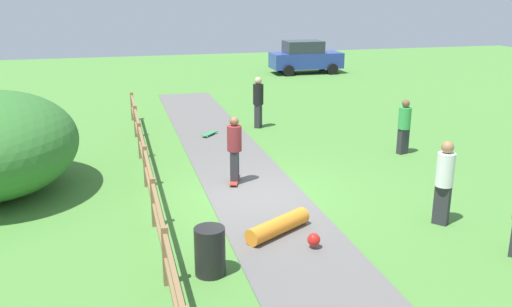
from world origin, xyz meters
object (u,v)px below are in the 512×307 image
at_px(skater_fallen, 281,227).
at_px(bystander_black, 258,100).
at_px(parked_car_blue, 305,57).
at_px(skater_riding, 234,146).
at_px(skateboard_loose, 210,134).
at_px(bystander_white, 444,179).
at_px(trash_bin, 210,251).
at_px(bystander_green, 404,124).

relative_size(skater_fallen, bystander_black, 0.85).
bearing_deg(parked_car_blue, skater_riding, -114.75).
xyz_separation_m(skater_riding, bystander_black, (2.15, 5.72, 0.03)).
bearing_deg(skater_fallen, skateboard_loose, 90.21).
height_order(skateboard_loose, bystander_white, bystander_white).
distance_m(skater_riding, skater_fallen, 3.51).
height_order(trash_bin, parked_car_blue, parked_car_blue).
relative_size(skater_riding, skateboard_loose, 2.41).
distance_m(skateboard_loose, bystander_white, 9.42).
height_order(bystander_black, bystander_green, bystander_black).
height_order(skateboard_loose, bystander_black, bystander_black).
bearing_deg(bystander_white, bystander_green, 69.97).
distance_m(trash_bin, bystander_green, 9.30).
bearing_deg(bystander_green, skater_fallen, -138.68).
bearing_deg(skater_riding, bystander_green, 13.54).
distance_m(bystander_black, bystander_white, 9.54).
bearing_deg(bystander_black, bystander_white, -80.01).
distance_m(bystander_white, bystander_green, 5.37).
height_order(trash_bin, bystander_white, bystander_white).
bearing_deg(bystander_green, skater_riding, -166.46).
distance_m(bystander_white, parked_car_blue, 22.08).
relative_size(trash_bin, bystander_white, 0.48).
height_order(trash_bin, bystander_black, bystander_black).
height_order(skater_riding, skater_fallen, skater_riding).
bearing_deg(bystander_green, trash_bin, -140.01).
bearing_deg(skateboard_loose, trash_bin, -99.90).
bearing_deg(skateboard_loose, skater_riding, -92.27).
bearing_deg(bystander_green, bystander_white, -110.03).
bearing_deg(skater_fallen, bystander_green, 41.32).
height_order(trash_bin, skateboard_loose, trash_bin).
xyz_separation_m(skateboard_loose, bystander_black, (1.95, 0.75, 0.96)).
relative_size(skateboard_loose, bystander_white, 0.39).
bearing_deg(bystander_green, bystander_black, 128.72).
bearing_deg(bystander_white, parked_car_blue, 78.33).
relative_size(skater_riding, bystander_white, 0.95).
xyz_separation_m(skater_riding, parked_car_blue, (8.27, 17.94, -0.06)).
distance_m(trash_bin, skateboard_loose, 9.72).
bearing_deg(skater_riding, bystander_white, -44.07).
relative_size(trash_bin, bystander_green, 0.53).
relative_size(skater_riding, bystander_green, 1.05).
xyz_separation_m(skater_fallen, skateboard_loose, (-0.03, 8.36, -0.11)).
bearing_deg(parked_car_blue, bystander_green, -99.00).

